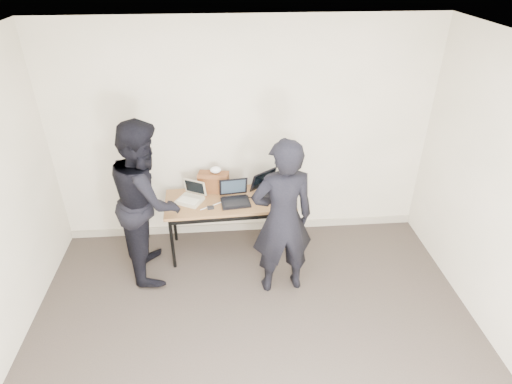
{
  "coord_description": "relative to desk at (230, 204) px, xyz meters",
  "views": [
    {
      "loc": [
        -0.23,
        -2.43,
        3.35
      ],
      "look_at": [
        0.1,
        1.6,
        0.95
      ],
      "focal_mm": 30.0,
      "sensor_mm": 36.0,
      "label": 1
    }
  ],
  "objects": [
    {
      "name": "room",
      "position": [
        0.19,
        -1.83,
        0.69
      ],
      "size": [
        4.6,
        4.6,
        2.8
      ],
      "color": "#39312B",
      "rests_on": "ground"
    },
    {
      "name": "desk",
      "position": [
        0.0,
        0.0,
        0.0
      ],
      "size": [
        1.53,
        0.72,
        0.72
      ],
      "rotation": [
        0.0,
        0.0,
        0.04
      ],
      "color": "brown",
      "rests_on": "ground"
    },
    {
      "name": "laptop_beige",
      "position": [
        -0.45,
        0.03,
        0.1
      ],
      "size": [
        0.37,
        0.37,
        0.23
      ],
      "rotation": [
        0.0,
        0.0,
        -0.49
      ],
      "color": "#B9B094",
      "rests_on": "desk"
    },
    {
      "name": "laptop_center",
      "position": [
        0.06,
        -0.02,
        0.12
      ],
      "size": [
        0.36,
        0.35,
        0.25
      ],
      "rotation": [
        0.0,
        0.0,
        0.11
      ],
      "color": "black",
      "rests_on": "desk"
    },
    {
      "name": "laptop_right",
      "position": [
        0.48,
        0.12,
        0.12
      ],
      "size": [
        0.5,
        0.5,
        0.27
      ],
      "rotation": [
        0.0,
        0.0,
        0.65
      ],
      "color": "black",
      "rests_on": "desk"
    },
    {
      "name": "leather_satchel",
      "position": [
        -0.18,
        0.23,
        0.19
      ],
      "size": [
        0.38,
        0.24,
        0.25
      ],
      "rotation": [
        0.0,
        0.0,
        -0.17
      ],
      "color": "brown",
      "rests_on": "desk"
    },
    {
      "name": "tissue",
      "position": [
        -0.15,
        0.23,
        0.34
      ],
      "size": [
        0.14,
        0.12,
        0.08
      ],
      "primitive_type": "ellipsoid",
      "rotation": [
        0.0,
        0.0,
        0.13
      ],
      "color": "white",
      "rests_on": "leather_satchel"
    },
    {
      "name": "equipment_box",
      "position": [
        0.63,
        0.19,
        0.14
      ],
      "size": [
        0.29,
        0.25,
        0.16
      ],
      "primitive_type": "cube",
      "rotation": [
        0.0,
        0.0,
        -0.04
      ],
      "color": "black",
      "rests_on": "desk"
    },
    {
      "name": "power_brick",
      "position": [
        -0.22,
        -0.17,
        0.07
      ],
      "size": [
        0.08,
        0.06,
        0.03
      ],
      "primitive_type": "cube",
      "rotation": [
        0.0,
        0.0,
        0.17
      ],
      "color": "black",
      "rests_on": "desk"
    },
    {
      "name": "cables",
      "position": [
        0.16,
        -0.04,
        0.06
      ],
      "size": [
        0.93,
        0.37,
        0.01
      ],
      "rotation": [
        0.0,
        0.0,
        0.07
      ],
      "color": "black",
      "rests_on": "desk"
    },
    {
      "name": "person_typist",
      "position": [
        0.52,
        -0.7,
        0.23
      ],
      "size": [
        0.7,
        0.51,
        1.78
      ],
      "primitive_type": "imported",
      "rotation": [
        0.0,
        0.0,
        3.27
      ],
      "color": "black",
      "rests_on": "ground"
    },
    {
      "name": "person_observer",
      "position": [
        -0.9,
        -0.24,
        0.26
      ],
      "size": [
        0.81,
        0.98,
        1.84
      ],
      "primitive_type": "imported",
      "rotation": [
        0.0,
        0.0,
        1.71
      ],
      "color": "black",
      "rests_on": "ground"
    },
    {
      "name": "baseboard",
      "position": [
        0.19,
        0.4,
        -0.61
      ],
      "size": [
        4.5,
        0.03,
        0.1
      ],
      "primitive_type": "cube",
      "color": "#A79D8A",
      "rests_on": "ground"
    }
  ]
}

